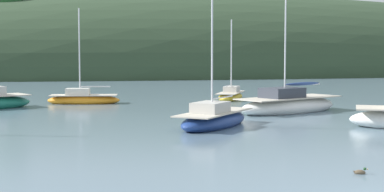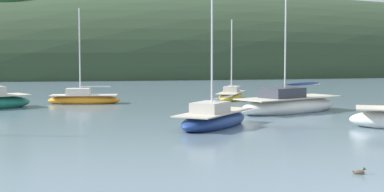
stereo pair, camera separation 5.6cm
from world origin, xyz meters
name	(u,v)px [view 1 (the left image)]	position (x,y,z in m)	size (l,w,h in m)	color
far_shoreline_hill	(244,74)	(24.94, 79.34, 0.03)	(150.00, 36.00, 25.88)	#2D422B
sailboat_yellow_far	(83,99)	(-5.00, 30.72, 0.32)	(5.28, 2.72, 6.82)	orange
sailboat_white_near	(214,119)	(0.01, 15.95, 0.37)	(5.50, 5.81, 7.82)	navy
sailboat_orange_cutter	(231,96)	(6.08, 31.18, 0.31)	(3.73, 4.84, 6.21)	gold
sailboat_grey_yawl	(288,105)	(6.36, 21.35, 0.45)	(7.96, 5.31, 10.89)	white
duck_lone_left	(360,172)	(0.84, 4.03, 0.05)	(0.41, 0.29, 0.24)	brown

